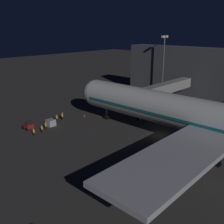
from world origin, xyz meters
TOP-DOWN VIEW (x-y plane):
  - ground_plane at (0.00, 0.00)m, footprint 320.00×320.00m
  - airliner_at_gate at (-0.00, 11.46)m, footprint 52.81×65.57m
  - jet_bridge at (-12.87, -8.50)m, footprint 24.22×3.40m
  - apron_floodlight_mast at (-25.50, -15.84)m, footprint 2.90×0.50m
  - baggage_tug_spare at (15.89, -22.11)m, footprint 1.86×2.32m
  - baggage_container_near_belt at (11.43, -20.37)m, footprint 1.68×1.70m
  - ground_crew_by_belt_loader at (7.46, -21.47)m, footprint 0.40×0.40m
  - ground_crew_marshaller_fwd at (9.12, -21.37)m, footprint 0.40×0.40m
  - ground_crew_under_port_wing at (13.58, -19.04)m, footprint 0.40×0.40m
  - ground_crew_by_tug at (15.21, -17.92)m, footprint 0.40×0.40m
  - ground_crew_walking_aft at (17.24, -17.64)m, footprint 0.40×0.40m
  - traffic_cone_nose_port at (-2.20, -19.85)m, footprint 0.36×0.36m
  - traffic_cone_nose_starboard at (2.20, -19.85)m, footprint 0.36×0.36m

SIDE VIEW (x-z plane):
  - ground_plane at x=0.00m, z-range 0.00..0.00m
  - traffic_cone_nose_port at x=-2.20m, z-range 0.00..0.55m
  - traffic_cone_nose_starboard at x=2.20m, z-range 0.00..0.55m
  - baggage_container_near_belt at x=11.43m, z-range 0.00..1.43m
  - baggage_tug_spare at x=15.89m, z-range -0.20..1.75m
  - ground_crew_by_tug at x=15.21m, z-range 0.09..1.87m
  - ground_crew_walking_aft at x=17.24m, z-range 0.09..1.88m
  - ground_crew_under_port_wing at x=13.58m, z-range 0.09..1.90m
  - ground_crew_marshaller_fwd at x=9.12m, z-range 0.09..1.92m
  - ground_crew_by_belt_loader at x=7.46m, z-range 0.10..2.00m
  - airliner_at_gate at x=0.00m, z-range -4.17..15.66m
  - jet_bridge at x=-12.87m, z-range 2.16..9.55m
  - apron_floodlight_mast at x=-25.50m, z-range 1.45..19.93m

